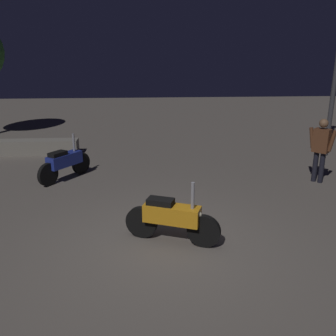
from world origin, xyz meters
TOP-DOWN VIEW (x-y plane):
  - ground_plane at (0.00, 0.00)m, footprint 40.00×40.00m
  - motorcycle_orange_foreground at (0.10, 0.21)m, footprint 1.58×0.70m
  - motorcycle_blue_parked_left at (-2.32, 3.58)m, footprint 1.05×1.41m
  - person_rider_beside at (3.91, 2.99)m, footprint 0.53×0.53m
  - planter_wall_low at (-3.96, 6.05)m, footprint 3.11×0.50m

SIDE VIEW (x-z plane):
  - ground_plane at x=0.00m, z-range 0.00..0.00m
  - planter_wall_low at x=-3.96m, z-range 0.00..0.45m
  - motorcycle_orange_foreground at x=0.10m, z-range -0.12..0.99m
  - motorcycle_blue_parked_left at x=-2.32m, z-range -0.12..0.99m
  - person_rider_beside at x=3.91m, z-range 0.14..1.71m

